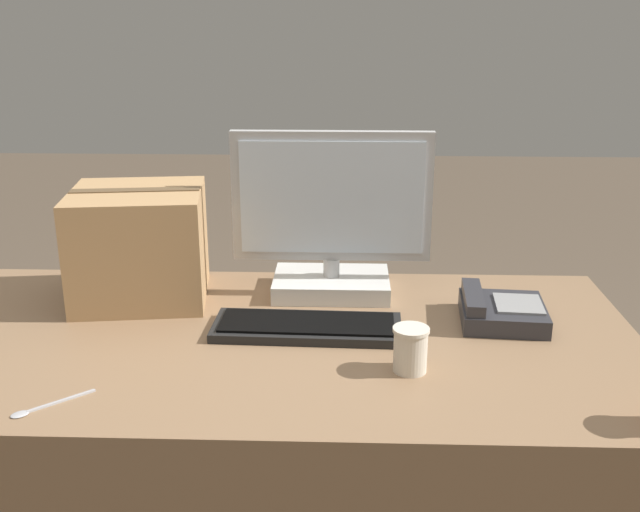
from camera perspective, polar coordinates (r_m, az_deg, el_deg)
The scene contains 7 objects.
office_desk at distance 1.98m, azimuth -4.01°, elevation -15.67°, with size 1.80×0.90×0.72m.
monitor at distance 2.00m, azimuth 0.89°, elevation 2.10°, with size 0.53×0.21×0.44m.
keyboard at distance 1.82m, azimuth -0.99°, elevation -5.41°, with size 0.46×0.18×0.03m.
desk_phone at distance 1.92m, azimuth 13.54°, elevation -4.09°, with size 0.22×0.23×0.08m.
paper_cup_left at distance 1.63m, azimuth 6.90°, elevation -7.07°, with size 0.08×0.08×0.10m.
spoon at distance 1.59m, azimuth -20.59°, elevation -10.79°, with size 0.14×0.12×0.00m.
cardboard_box at distance 2.04m, azimuth -13.58°, elevation 0.84°, with size 0.38×0.36×0.30m.
Camera 1 is at (0.19, -1.63, 1.48)m, focal length 42.00 mm.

